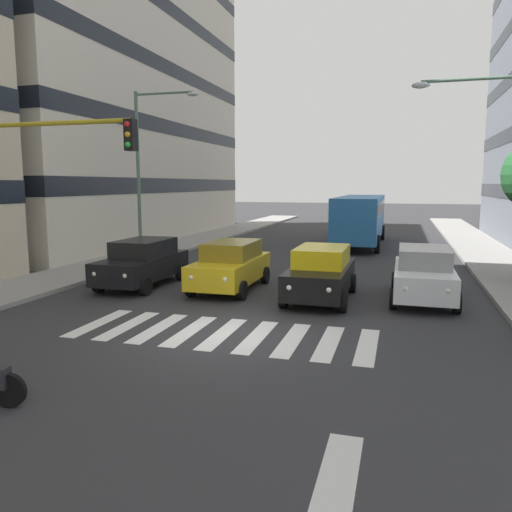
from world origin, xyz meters
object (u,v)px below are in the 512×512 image
traffic_light_gantry (25,185)px  street_lamp_left (504,161)px  street_lamp_right (147,159)px  bus_behind_traffic (360,215)px  car_1 (321,273)px  car_3 (143,262)px  car_2 (231,265)px  car_0 (424,274)px

traffic_light_gantry → street_lamp_left: size_ratio=0.80×
street_lamp_left → street_lamp_right: (14.45, -4.59, 0.48)m
bus_behind_traffic → traffic_light_gantry: bearing=70.8°
car_1 → traffic_light_gantry: 9.17m
street_lamp_right → street_lamp_left: bearing=162.4°
car_3 → street_lamp_left: size_ratio=0.64×
car_3 → bus_behind_traffic: 16.68m
car_3 → traffic_light_gantry: size_ratio=0.81×
traffic_light_gantry → street_lamp_right: (1.90, -10.33, 1.19)m
car_2 → bus_behind_traffic: size_ratio=0.42×
car_0 → bus_behind_traffic: size_ratio=0.42×
traffic_light_gantry → car_0: bearing=-151.1°
car_0 → car_1: bearing=13.5°
car_0 → street_lamp_right: size_ratio=0.57×
car_1 → car_3: bearing=-3.1°
car_3 → street_lamp_right: size_ratio=0.57×
street_lamp_left → traffic_light_gantry: bearing=24.6°
car_3 → bus_behind_traffic: size_ratio=0.42×
car_0 → bus_behind_traffic: 15.21m
car_2 → traffic_light_gantry: size_ratio=0.81×
bus_behind_traffic → traffic_light_gantry: (7.17, 20.57, 1.88)m
traffic_light_gantry → street_lamp_right: street_lamp_right is taller
car_1 → street_lamp_right: size_ratio=0.57×
traffic_light_gantry → street_lamp_left: bearing=-155.4°
car_0 → car_1: same height
car_0 → traffic_light_gantry: bearing=28.9°
car_0 → street_lamp_left: bearing=179.9°
traffic_light_gantry → street_lamp_right: bearing=-79.6°
bus_behind_traffic → car_3: bearing=66.2°
car_2 → street_lamp_right: 8.43m
car_2 → bus_behind_traffic: 15.34m
car_2 → street_lamp_left: (-8.74, -0.10, 3.56)m
car_1 → car_3: size_ratio=1.00×
car_3 → traffic_light_gantry: (0.45, 5.34, 2.85)m
bus_behind_traffic → traffic_light_gantry: size_ratio=1.91×
car_1 → street_lamp_left: (-5.38, -0.77, 3.56)m
car_0 → bus_behind_traffic: bearing=-77.7°
car_1 → traffic_light_gantry: traffic_light_gantry is taller
car_0 → car_3: size_ratio=1.00×
car_0 → car_2: same height
car_3 → traffic_light_gantry: traffic_light_gantry is taller
street_lamp_right → car_3: bearing=115.2°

